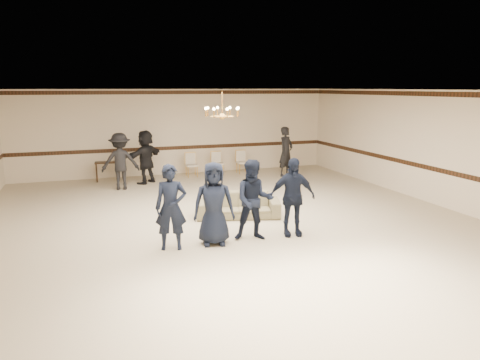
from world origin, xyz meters
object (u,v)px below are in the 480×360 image
Objects in this scene: banquet_chair_left at (192,165)px; boy_a at (171,207)px; chandelier at (222,103)px; banquet_chair_mid at (217,164)px; adult_right at (286,152)px; console_table at (107,171)px; settee at (238,205)px; boy_c at (254,200)px; boy_b at (214,204)px; adult_mid at (146,157)px; boy_d at (292,197)px; adult_left at (120,161)px; banquet_chair_right at (242,162)px.

boy_a is at bearing -106.52° from banquet_chair_left.
chandelier is 1.08× the size of banquet_chair_mid.
console_table is (-6.36, 1.22, -0.57)m from adult_right.
adult_right reaches higher than settee.
settee is 5.69m from adult_right.
boy_a is at bearing -165.03° from boy_c.
settee is (1.13, 1.75, -0.57)m from boy_b.
adult_mid is at bearing 106.58° from chandelier.
banquet_chair_mid is (0.38, 7.29, -0.45)m from boy_d.
banquet_chair_mid is 4.01m from console_table.
boy_b is 2.14× the size of console_table.
settee is at bearing -158.36° from adult_right.
adult_left reaches higher than settee.
adult_right reaches higher than banquet_chair_left.
banquet_chair_left is (0.36, 5.23, -2.44)m from chandelier.
banquet_chair_mid is at bearing -155.80° from adult_left.
adult_right is (3.41, 4.52, 0.61)m from settee.
adult_mid is 1.61m from console_table.
adult_mid reaches higher than boy_a.
banquet_chair_mid is (2.18, 7.29, -0.45)m from boy_b.
boy_b is at bearing -108.62° from banquet_chair_mid.
banquet_chair_mid is (1.28, 7.29, -0.45)m from boy_c.
boy_c is at bearing -106.17° from banquet_chair_right.
adult_left is 2.11× the size of banquet_chair_left.
adult_mid is at bearing -29.48° from console_table.
adult_right is 3.55m from banquet_chair_left.
boy_a reaches higher than banquet_chair_mid.
chandelier reaches higher than banquet_chair_left.
banquet_chair_left is 1.00× the size of banquet_chair_mid.
settee is at bearing -109.13° from banquet_chair_right.
adult_mid is at bearing 98.98° from boy_a.
banquet_chair_right is (1.38, 7.29, -0.45)m from boy_d.
adult_mid reaches higher than banquet_chair_left.
boy_a is 1.00× the size of boy_d.
boy_d is (1.80, 0.00, 0.00)m from boy_b.
boy_c is 6.83m from adult_mid.
console_table is at bearing 178.91° from banquet_chair_right.
boy_d is 8.33m from console_table.
boy_c is 6.42m from adult_left.
adult_mid is (-1.37, 4.61, -1.96)m from chandelier.
boy_b is 7.40m from banquet_chair_left.
adult_right reaches higher than boy_d.
boy_a and boy_c have the same top height.
banquet_chair_mid is 1.00m from banquet_chair_right.
console_table is (-2.95, 5.73, 0.04)m from settee.
boy_b is 1.00× the size of boy_c.
adult_left is 4.85m from banquet_chair_right.
adult_left is (-2.36, 5.97, 0.04)m from boy_c.
settee is 1.15× the size of adult_mid.
boy_d is at bearing 10.43° from boy_b.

